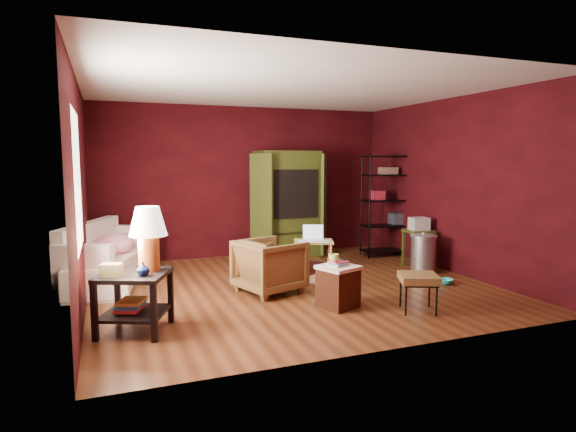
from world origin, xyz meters
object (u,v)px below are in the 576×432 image
object	(u,v)px
hamper	(338,286)
tv_armoire	(288,202)
side_table	(141,257)
wire_shelving	(388,201)
laptop_desk	(313,244)
sofa	(108,256)
armchair	(270,263)

from	to	relation	value
hamper	tv_armoire	bearing A→B (deg)	79.99
side_table	wire_shelving	size ratio (longest dim) A/B	0.70
side_table	laptop_desk	world-z (taller)	side_table
side_table	hamper	distance (m)	2.36
wire_shelving	sofa	bearing A→B (deg)	-169.97
laptop_desk	tv_armoire	xyz separation A→B (m)	(0.11, 1.43, 0.56)
armchair	tv_armoire	distance (m)	2.61
hamper	laptop_desk	bearing A→B (deg)	75.60
hamper	sofa	bearing A→B (deg)	139.60
hamper	laptop_desk	xyz separation A→B (m)	(0.46, 1.79, 0.20)
sofa	armchair	size ratio (longest dim) A/B	2.63
tv_armoire	sofa	bearing A→B (deg)	-165.79
side_table	tv_armoire	xyz separation A→B (m)	(2.87, 3.19, 0.24)
hamper	armchair	bearing A→B (deg)	120.68
hamper	tv_armoire	xyz separation A→B (m)	(0.57, 3.22, 0.76)
side_table	wire_shelving	world-z (taller)	wire_shelving
side_table	wire_shelving	distance (m)	5.31
tv_armoire	side_table	bearing A→B (deg)	-134.78
sofa	tv_armoire	xyz separation A→B (m)	(3.21, 0.98, 0.62)
armchair	wire_shelving	world-z (taller)	wire_shelving
armchair	hamper	xyz separation A→B (m)	(0.56, -0.95, -0.13)
hamper	laptop_desk	size ratio (longest dim) A/B	0.79
sofa	armchair	world-z (taller)	sofa
side_table	sofa	bearing A→B (deg)	98.59
side_table	armchair	bearing A→B (deg)	27.71
wire_shelving	armchair	bearing A→B (deg)	-144.52
side_table	hamper	size ratio (longest dim) A/B	2.21
hamper	tv_armoire	size ratio (longest dim) A/B	0.30
armchair	hamper	bearing A→B (deg)	-167.30
tv_armoire	armchair	bearing A→B (deg)	-119.23
side_table	laptop_desk	bearing A→B (deg)	32.39
laptop_desk	wire_shelving	xyz separation A→B (m)	(1.88, 0.80, 0.57)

